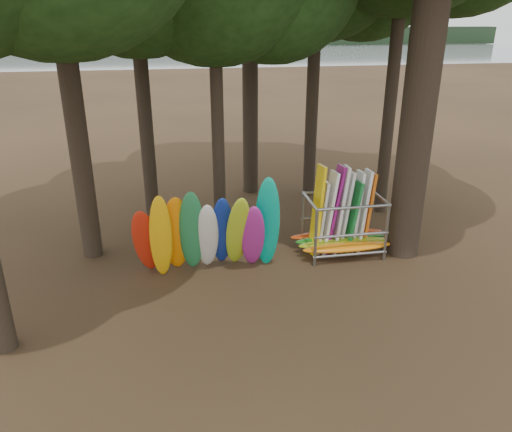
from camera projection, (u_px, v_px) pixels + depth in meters
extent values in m
plane|color=#47331E|center=(277.00, 279.00, 14.41)|extent=(120.00, 120.00, 0.00)
plane|color=gray|center=(184.00, 69.00, 69.10)|extent=(160.00, 160.00, 0.00)
cube|color=black|center=(173.00, 37.00, 113.91)|extent=(160.00, 4.00, 4.00)
cylinder|color=black|center=(69.00, 75.00, 13.83)|extent=(0.60, 0.60, 11.10)
cylinder|color=black|center=(140.00, 61.00, 16.80)|extent=(0.50, 0.50, 11.26)
cylinder|color=black|center=(250.00, 27.00, 19.09)|extent=(0.63, 0.63, 13.29)
cylinder|color=black|center=(314.00, 53.00, 19.09)|extent=(0.49, 0.49, 11.43)
cylinder|color=black|center=(216.00, 78.00, 15.45)|extent=(0.41, 0.41, 10.53)
cylinder|color=black|center=(397.00, 32.00, 16.97)|extent=(0.45, 0.45, 13.10)
ellipsoid|color=red|center=(146.00, 242.00, 14.10)|extent=(0.89, 1.38, 2.40)
ellipsoid|color=#EFAB0D|center=(161.00, 237.00, 13.77)|extent=(0.70, 1.20, 2.87)
ellipsoid|color=orange|center=(177.00, 234.00, 14.17)|extent=(0.82, 1.28, 2.71)
ellipsoid|color=#257E46|center=(192.00, 232.00, 14.08)|extent=(0.75, 1.43, 2.93)
ellipsoid|color=silver|center=(207.00, 237.00, 14.27)|extent=(0.68, 1.47, 2.54)
ellipsoid|color=navy|center=(222.00, 232.00, 14.39)|extent=(0.71, 1.60, 2.69)
ellipsoid|color=#AACA22|center=(238.00, 232.00, 14.24)|extent=(0.70, 1.79, 2.80)
ellipsoid|color=#A4258B|center=(253.00, 237.00, 14.35)|extent=(0.84, 1.53, 2.47)
ellipsoid|color=#059D80|center=(267.00, 223.00, 14.34)|extent=(0.87, 1.21, 3.14)
ellipsoid|color=orange|center=(347.00, 247.00, 15.43)|extent=(2.85, 0.55, 0.24)
ellipsoid|color=#94AC16|center=(344.00, 243.00, 15.72)|extent=(2.97, 0.55, 0.24)
ellipsoid|color=#1E7319|center=(341.00, 239.00, 15.99)|extent=(3.00, 0.55, 0.24)
ellipsoid|color=red|center=(337.00, 234.00, 16.33)|extent=(3.14, 0.55, 0.24)
cube|color=yellow|center=(317.00, 212.00, 15.43)|extent=(0.40, 0.82, 2.91)
cube|color=silver|center=(321.00, 218.00, 15.70)|extent=(0.40, 0.75, 2.34)
cube|color=white|center=(328.00, 213.00, 15.59)|extent=(0.53, 0.80, 2.68)
cube|color=#8E1772|center=(333.00, 209.00, 15.68)|extent=(0.63, 0.80, 2.82)
cube|color=silver|center=(340.00, 210.00, 15.60)|extent=(0.51, 0.77, 2.84)
cube|color=silver|center=(344.00, 212.00, 15.80)|extent=(0.52, 0.81, 2.62)
cube|color=#197331|center=(351.00, 218.00, 15.69)|extent=(0.54, 0.78, 2.34)
cube|color=white|center=(355.00, 212.00, 15.83)|extent=(0.37, 0.78, 2.61)
cube|color=silver|center=(362.00, 211.00, 15.75)|extent=(0.44, 0.77, 2.68)
cube|color=orange|center=(366.00, 211.00, 15.92)|extent=(0.40, 0.77, 2.55)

